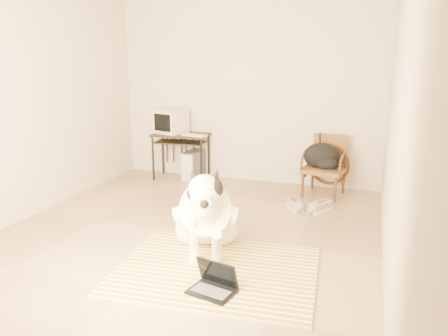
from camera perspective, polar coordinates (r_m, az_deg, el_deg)
The scene contains 16 objects.
floor at distance 4.84m, azimuth -4.61°, elevation -8.37°, with size 4.50×4.50×0.00m, color #9D7F60.
wall_back at distance 6.61m, azimuth 3.00°, elevation 9.86°, with size 4.50×4.50×0.00m, color beige.
wall_front at distance 2.62m, azimuth -25.09°, elevation 1.68°, with size 4.50×4.50×0.00m, color beige.
wall_left at distance 5.60m, azimuth -24.23°, elevation 7.84°, with size 4.50×4.50×0.00m, color beige.
wall_right at distance 4.12m, azimuth 21.59°, elevation 6.19°, with size 4.50×4.50×0.00m, color beige.
rug at distance 4.00m, azimuth -1.06°, elevation -13.26°, with size 1.86×1.48×0.02m.
dog at distance 4.21m, azimuth -2.37°, elevation -6.34°, with size 0.75×1.18×0.95m.
laptop at distance 3.65m, azimuth -1.33°, elevation -14.89°, with size 0.41×0.33×0.25m.
computer_desk at distance 6.78m, azimuth -5.70°, elevation 3.61°, with size 0.89×0.54×0.71m.
crt_monitor at distance 6.84m, azimuth -6.94°, elevation 6.08°, with size 0.51×0.49×0.37m.
desk_keyboard at distance 6.56m, azimuth -3.93°, elevation 4.28°, with size 0.39×0.14×0.03m, color beige.
pc_tower at distance 6.82m, azimuth -3.99°, elevation 0.38°, with size 0.23×0.49×0.45m.
rattan_chair at distance 6.17m, azimuth 13.09°, elevation 0.33°, with size 0.62×0.60×0.81m.
backpack at distance 6.06m, azimuth 12.74°, elevation 1.38°, with size 0.49×0.43×0.36m.
sneaker_left at distance 5.60m, azimuth 9.18°, elevation -4.77°, with size 0.27×0.34×0.11m.
sneaker_right at distance 5.57m, azimuth 12.46°, elevation -4.98°, with size 0.29×0.36×0.12m.
Camera 1 is at (1.80, -4.09, 1.86)m, focal length 35.00 mm.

